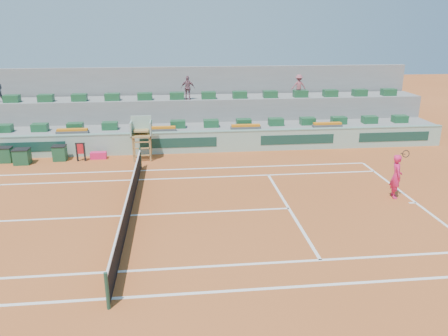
{
  "coord_description": "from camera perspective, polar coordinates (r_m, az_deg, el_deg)",
  "views": [
    {
      "loc": [
        2.0,
        -16.02,
        7.26
      ],
      "look_at": [
        4.0,
        2.5,
        1.0
      ],
      "focal_mm": 35.0,
      "sensor_mm": 36.0,
      "label": 1
    }
  ],
  "objects": [
    {
      "name": "court_lines",
      "position": [
        17.7,
        -12.16,
        -6.07
      ],
      "size": [
        23.89,
        11.09,
        0.01
      ],
      "color": "white",
      "rests_on": "ground"
    },
    {
      "name": "stadium_back_wall",
      "position": [
        30.41,
        -9.96,
        8.72
      ],
      "size": [
        36.0,
        0.4,
        4.4
      ],
      "primitive_type": "cube",
      "color": "gray",
      "rests_on": "ground"
    },
    {
      "name": "tennis_player",
      "position": [
        20.14,
        21.58,
        -0.99
      ],
      "size": [
        0.6,
        0.95,
        2.28
      ],
      "color": "#EC1E61",
      "rests_on": "ground"
    },
    {
      "name": "advertising_hoarding",
      "position": [
        25.48,
        -10.41,
        3.18
      ],
      "size": [
        36.0,
        0.34,
        1.26
      ],
      "color": "#8FB4A3",
      "rests_on": "ground"
    },
    {
      "name": "towel_rack",
      "position": [
        25.02,
        -18.23,
        2.19
      ],
      "size": [
        0.52,
        0.09,
        1.03
      ],
      "color": "black",
      "rests_on": "ground"
    },
    {
      "name": "spectator_right",
      "position": [
        29.16,
        9.73,
        10.54
      ],
      "size": [
        0.95,
        0.57,
        1.44
      ],
      "primitive_type": "imported",
      "rotation": [
        0.0,
        0.0,
        3.1
      ],
      "color": "#9D4E59",
      "rests_on": "seating_tier_upper"
    },
    {
      "name": "spectator_mid",
      "position": [
        27.76,
        -4.74,
        10.39
      ],
      "size": [
        0.93,
        0.57,
        1.48
      ],
      "primitive_type": "imported",
      "rotation": [
        0.0,
        0.0,
        2.88
      ],
      "color": "#7E5460",
      "rests_on": "seating_tier_upper"
    },
    {
      "name": "player_bag",
      "position": [
        25.28,
        -16.07,
        1.59
      ],
      "size": [
        0.86,
        0.38,
        0.38
      ],
      "primitive_type": "cube",
      "color": "#EC1E61",
      "rests_on": "ground"
    },
    {
      "name": "drink_cooler_c",
      "position": [
        26.43,
        -26.64,
        1.56
      ],
      "size": [
        0.73,
        0.63,
        0.84
      ],
      "color": "#17472B",
      "rests_on": "ground"
    },
    {
      "name": "seat_row_upper",
      "position": [
        28.15,
        -10.29,
        9.2
      ],
      "size": [
        32.9,
        0.6,
        0.44
      ],
      "color": "#1B522D",
      "rests_on": "seating_tier_upper"
    },
    {
      "name": "seating_tier_lower",
      "position": [
        27.61,
        -10.16,
        4.32
      ],
      "size": [
        36.0,
        4.0,
        1.2
      ],
      "primitive_type": "cube",
      "color": "gray",
      "rests_on": "ground"
    },
    {
      "name": "seat_row_lower",
      "position": [
        26.55,
        -10.38,
        5.56
      ],
      "size": [
        32.9,
        0.6,
        0.44
      ],
      "color": "#1B522D",
      "rests_on": "seating_tier_lower"
    },
    {
      "name": "ground",
      "position": [
        17.7,
        -12.16,
        -6.08
      ],
      "size": [
        90.0,
        90.0,
        0.0
      ],
      "primitive_type": "plane",
      "color": "#A84D20",
      "rests_on": "ground"
    },
    {
      "name": "drink_cooler_a",
      "position": [
        25.58,
        -20.66,
        1.85
      ],
      "size": [
        0.73,
        0.63,
        0.84
      ],
      "color": "#17472B",
      "rests_on": "ground"
    },
    {
      "name": "flower_planters",
      "position": [
        25.95,
        -13.8,
        4.83
      ],
      "size": [
        26.8,
        0.36,
        0.28
      ],
      "color": "#505050",
      "rests_on": "seating_tier_lower"
    },
    {
      "name": "tennis_net",
      "position": [
        17.49,
        -12.28,
        -4.51
      ],
      "size": [
        0.1,
        11.97,
        1.1
      ],
      "color": "black",
      "rests_on": "ground"
    },
    {
      "name": "drink_cooler_b",
      "position": [
        25.71,
        -24.88,
        1.38
      ],
      "size": [
        0.84,
        0.72,
        0.84
      ],
      "color": "#17472B",
      "rests_on": "ground"
    },
    {
      "name": "umpire_chair",
      "position": [
        24.29,
        -10.75,
        4.63
      ],
      "size": [
        1.1,
        0.9,
        2.4
      ],
      "color": "olive",
      "rests_on": "ground"
    },
    {
      "name": "seating_tier_upper",
      "position": [
        29.01,
        -10.05,
        6.43
      ],
      "size": [
        36.0,
        2.4,
        2.6
      ],
      "primitive_type": "cube",
      "color": "gray",
      "rests_on": "ground"
    }
  ]
}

